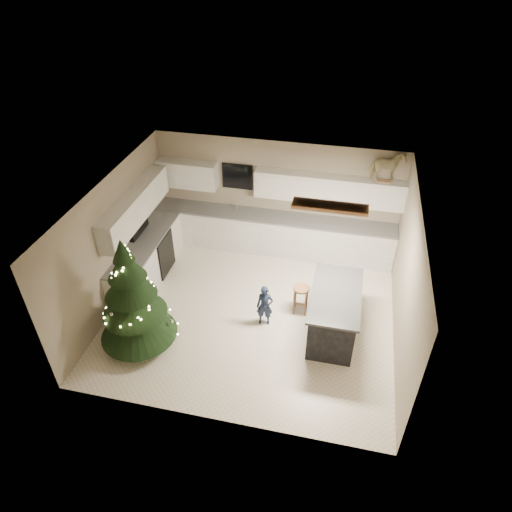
% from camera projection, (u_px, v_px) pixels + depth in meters
% --- Properties ---
extents(ground_plane, '(5.50, 5.50, 0.00)m').
position_uv_depth(ground_plane, '(252.00, 312.00, 9.14)').
color(ground_plane, silver).
extents(room_shell, '(5.52, 5.02, 2.61)m').
position_uv_depth(room_shell, '(253.00, 240.00, 8.10)').
color(room_shell, tan).
rests_on(room_shell, ground_plane).
extents(cabinetry, '(5.50, 3.20, 2.00)m').
position_uv_depth(cabinetry, '(229.00, 231.00, 10.14)').
color(cabinetry, white).
rests_on(cabinetry, ground_plane).
extents(island, '(0.90, 1.70, 0.95)m').
position_uv_depth(island, '(334.00, 313.00, 8.43)').
color(island, black).
rests_on(island, ground_plane).
extents(bar_stool, '(0.32, 0.32, 0.62)m').
position_uv_depth(bar_stool, '(301.00, 293.00, 8.89)').
color(bar_stool, '#955C37').
rests_on(bar_stool, ground_plane).
extents(christmas_tree, '(1.43, 1.39, 2.29)m').
position_uv_depth(christmas_tree, '(133.00, 303.00, 7.96)').
color(christmas_tree, '#3F2816').
rests_on(christmas_tree, ground_plane).
extents(toddler, '(0.34, 0.25, 0.87)m').
position_uv_depth(toddler, '(265.00, 306.00, 8.65)').
color(toddler, '#152240').
rests_on(toddler, ground_plane).
extents(rocking_horse, '(0.77, 0.58, 0.62)m').
position_uv_depth(rocking_horse, '(386.00, 167.00, 9.19)').
color(rocking_horse, '#955C37').
rests_on(rocking_horse, cabinetry).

